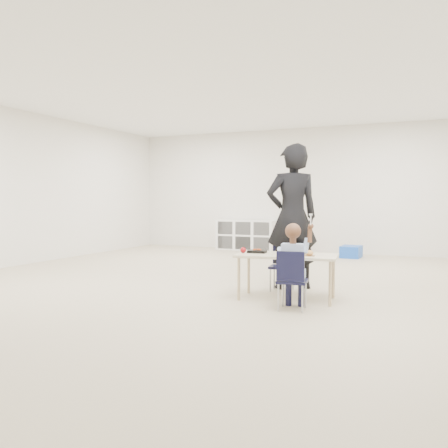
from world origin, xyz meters
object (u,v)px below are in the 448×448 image
at_px(table, 287,276).
at_px(child, 292,263).
at_px(cubby_shelf, 246,235).
at_px(chair_near, 292,280).
at_px(adult, 292,217).

relative_size(table, child, 1.21).
bearing_deg(child, cubby_shelf, 109.41).
bearing_deg(chair_near, table, 106.28).
xyz_separation_m(child, adult, (-0.35, 1.20, 0.45)).
bearing_deg(cubby_shelf, table, -63.63).
xyz_separation_m(chair_near, adult, (-0.35, 1.20, 0.64)).
relative_size(chair_near, cubby_shelf, 0.46).
bearing_deg(chair_near, adult, 99.44).
distance_m(cubby_shelf, adult, 4.85).
bearing_deg(adult, table, 67.42).
bearing_deg(adult, cubby_shelf, -94.95).
distance_m(child, adult, 1.33).
bearing_deg(chair_near, child, 0.00).
relative_size(cubby_shelf, adult, 0.73).
relative_size(chair_near, child, 0.63).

